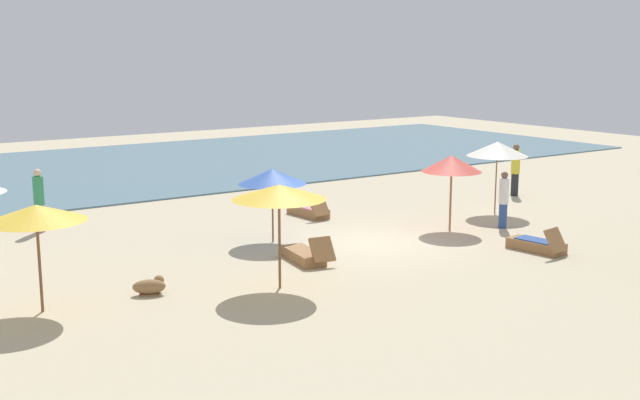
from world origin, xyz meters
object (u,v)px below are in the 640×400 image
object	(u,v)px
person_0	(39,200)
person_1	(515,169)
umbrella_2	(272,176)
lounger_0	(538,245)
surfboard	(298,200)
dog	(150,286)
person_2	(504,199)
lounger_1	(309,211)
lounger_2	(305,255)
umbrella_4	(497,149)
umbrella_0	(279,192)
umbrella_3	(36,213)
umbrella_1	(452,164)

from	to	relation	value
person_0	person_1	distance (m)	16.22
umbrella_2	lounger_0	xyz separation A→B (m)	(5.19, -4.85, -1.64)
person_1	surfboard	xyz separation A→B (m)	(-7.02, 3.55, -0.93)
umbrella_2	person_0	size ratio (longest dim) A/B	1.10
person_1	dog	size ratio (longest dim) A/B	2.37
person_2	surfboard	xyz separation A→B (m)	(-2.73, 6.98, -0.84)
lounger_1	lounger_2	bearing A→B (deg)	-124.54
lounger_2	surfboard	distance (m)	8.06
umbrella_2	surfboard	size ratio (longest dim) A/B	0.98
umbrella_4	lounger_1	size ratio (longest dim) A/B	1.37
umbrella_0	umbrella_2	xyz separation A→B (m)	(2.09, 3.78, -0.35)
umbrella_2	lounger_0	distance (m)	7.30
umbrella_2	umbrella_3	bearing A→B (deg)	-160.32
umbrella_0	dog	distance (m)	3.45
person_0	person_2	size ratio (longest dim) A/B	1.09
lounger_2	person_0	size ratio (longest dim) A/B	0.94
umbrella_0	person_1	bearing A→B (deg)	20.58
umbrella_2	umbrella_3	size ratio (longest dim) A/B	0.92
lounger_1	person_1	world-z (taller)	person_1
umbrella_4	lounger_0	size ratio (longest dim) A/B	1.36
umbrella_1	person_0	bearing A→B (deg)	147.14
lounger_0	surfboard	xyz separation A→B (m)	(-1.40, 9.46, -0.14)
umbrella_2	person_2	xyz separation A→B (m)	(6.52, -2.38, -0.95)
umbrella_3	lounger_0	world-z (taller)	umbrella_3
umbrella_1	umbrella_4	bearing A→B (deg)	17.75
person_1	umbrella_3	bearing A→B (deg)	-168.73
lounger_1	umbrella_4	bearing A→B (deg)	-29.44
umbrella_4	lounger_2	bearing A→B (deg)	-169.66
dog	surfboard	size ratio (longest dim) A/B	0.38
umbrella_2	lounger_2	world-z (taller)	umbrella_2
umbrella_4	surfboard	world-z (taller)	umbrella_4
umbrella_1	person_2	distance (m)	1.95
person_0	person_1	bearing A→B (deg)	-13.46
umbrella_4	person_1	distance (m)	3.60
umbrella_3	lounger_1	size ratio (longest dim) A/B	1.30
umbrella_3	lounger_0	xyz separation A→B (m)	(12.12, -2.38, -1.87)
surfboard	umbrella_2	bearing A→B (deg)	-129.46
umbrella_1	lounger_2	world-z (taller)	umbrella_1
umbrella_1	lounger_2	xyz separation A→B (m)	(-5.49, -0.61, -1.79)
umbrella_0	umbrella_3	distance (m)	5.01
umbrella_2	lounger_1	size ratio (longest dim) A/B	1.20
umbrella_4	person_0	bearing A→B (deg)	156.58
lounger_1	dog	bearing A→B (deg)	-146.51
umbrella_1	umbrella_3	world-z (taller)	umbrella_3
person_0	surfboard	xyz separation A→B (m)	(8.75, -0.23, -0.92)
person_0	person_1	size ratio (longest dim) A/B	0.99
umbrella_0	person_1	world-z (taller)	umbrella_0
person_2	lounger_2	bearing A→B (deg)	179.05
umbrella_2	umbrella_4	distance (m)	7.95
person_2	umbrella_4	bearing A→B (deg)	49.57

